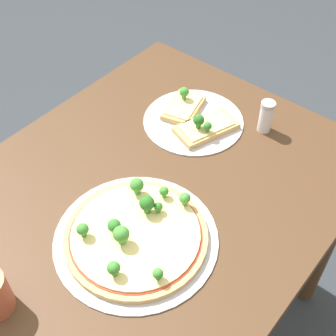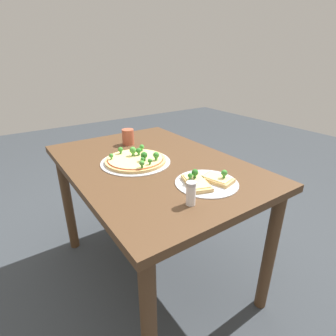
# 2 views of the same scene
# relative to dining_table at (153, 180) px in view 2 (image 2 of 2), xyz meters

# --- Properties ---
(ground_plane) EXTENTS (8.00, 8.00, 0.00)m
(ground_plane) POSITION_rel_dining_table_xyz_m (0.00, 0.00, -0.64)
(ground_plane) COLOR #33383D
(dining_table) EXTENTS (1.18, 0.81, 0.74)m
(dining_table) POSITION_rel_dining_table_xyz_m (0.00, 0.00, 0.00)
(dining_table) COLOR #4C331E
(dining_table) RESTS_ON ground_plane
(pizza_tray_whole) EXTENTS (0.36, 0.36, 0.07)m
(pizza_tray_whole) POSITION_rel_dining_table_xyz_m (0.05, 0.07, 0.12)
(pizza_tray_whole) COLOR #B7B7BC
(pizza_tray_whole) RESTS_ON dining_table
(pizza_tray_slice) EXTENTS (0.28, 0.28, 0.06)m
(pizza_tray_slice) POSITION_rel_dining_table_xyz_m (-0.34, -0.06, 0.11)
(pizza_tray_slice) COLOR #B7B7BC
(pizza_tray_slice) RESTS_ON dining_table
(drinking_cup) EXTENTS (0.07, 0.07, 0.09)m
(drinking_cup) POSITION_rel_dining_table_xyz_m (0.34, -0.03, 0.15)
(drinking_cup) COLOR #AD5138
(drinking_cup) RESTS_ON dining_table
(condiment_shaker) EXTENTS (0.04, 0.04, 0.09)m
(condiment_shaker) POSITION_rel_dining_table_xyz_m (-0.44, 0.10, 0.15)
(condiment_shaker) COLOR silver
(condiment_shaker) RESTS_ON dining_table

